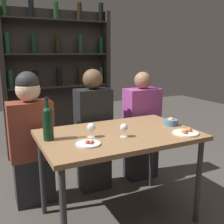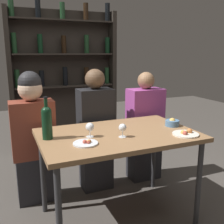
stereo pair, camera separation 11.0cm
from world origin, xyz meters
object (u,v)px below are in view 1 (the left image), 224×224
(food_plate_1, at_px, (186,132))
(seated_person_right, at_px, (141,129))
(wine_glass_0, at_px, (91,128))
(snack_bowl, at_px, (171,122))
(food_plate_0, at_px, (88,143))
(seated_person_center, at_px, (94,134))
(wine_bottle, at_px, (48,122))
(wine_glass_1, at_px, (124,128))
(seated_person_left, at_px, (32,140))

(food_plate_1, distance_m, seated_person_right, 0.88)
(wine_glass_0, bearing_deg, snack_bowl, 0.58)
(food_plate_0, xyz_separation_m, seated_person_center, (0.33, 0.74, -0.18))
(wine_bottle, height_order, seated_person_center, seated_person_center)
(wine_bottle, xyz_separation_m, food_plate_0, (0.23, -0.23, -0.13))
(wine_glass_1, bearing_deg, snack_bowl, 11.50)
(wine_bottle, height_order, snack_bowl, wine_bottle)
(wine_bottle, relative_size, food_plate_1, 1.56)
(food_plate_1, height_order, seated_person_left, seated_person_left)
(snack_bowl, relative_size, seated_person_center, 0.10)
(wine_glass_1, distance_m, seated_person_right, 0.96)
(wine_glass_1, height_order, food_plate_0, wine_glass_1)
(seated_person_center, distance_m, seated_person_right, 0.58)
(wine_glass_0, relative_size, seated_person_right, 0.09)
(wine_bottle, height_order, seated_person_left, seated_person_left)
(wine_bottle, distance_m, food_plate_0, 0.35)
(wine_glass_1, xyz_separation_m, food_plate_0, (-0.31, -0.04, -0.06))
(snack_bowl, bearing_deg, seated_person_left, 152.86)
(food_plate_0, relative_size, snack_bowl, 1.47)
(food_plate_1, xyz_separation_m, snack_bowl, (0.05, 0.26, 0.02))
(food_plate_0, distance_m, seated_person_left, 0.81)
(wine_glass_0, xyz_separation_m, seated_person_center, (0.25, 0.59, -0.25))
(wine_glass_1, distance_m, food_plate_0, 0.32)
(wine_glass_0, height_order, seated_person_right, seated_person_right)
(wine_bottle, xyz_separation_m, seated_person_left, (-0.05, 0.51, -0.30))
(food_plate_0, bearing_deg, seated_person_center, 65.57)
(food_plate_0, height_order, seated_person_left, seated_person_left)
(food_plate_0, height_order, seated_person_right, seated_person_right)
(food_plate_1, height_order, seated_person_center, seated_person_center)
(wine_bottle, distance_m, seated_person_center, 0.82)
(wine_glass_0, distance_m, seated_person_right, 1.06)
(wine_bottle, height_order, seated_person_right, seated_person_right)
(wine_bottle, relative_size, seated_person_left, 0.26)
(wine_bottle, height_order, food_plate_0, wine_bottle)
(seated_person_left, bearing_deg, seated_person_center, 0.00)
(food_plate_0, bearing_deg, snack_bowl, 10.16)
(food_plate_1, height_order, snack_bowl, snack_bowl)
(snack_bowl, bearing_deg, food_plate_1, -101.76)
(wine_glass_1, xyz_separation_m, seated_person_right, (0.60, 0.69, -0.28))
(wine_glass_1, height_order, snack_bowl, wine_glass_1)
(wine_glass_0, relative_size, seated_person_center, 0.09)
(wine_bottle, xyz_separation_m, wine_glass_0, (0.31, -0.08, -0.06))
(wine_glass_0, bearing_deg, food_plate_1, -19.09)
(seated_person_left, bearing_deg, food_plate_1, -37.77)
(seated_person_left, bearing_deg, wine_bottle, -84.01)
(wine_bottle, bearing_deg, seated_person_left, 95.99)
(snack_bowl, height_order, seated_person_right, seated_person_right)
(seated_person_right, bearing_deg, snack_bowl, -95.96)
(seated_person_center, xyz_separation_m, seated_person_right, (0.58, 0.00, -0.03))
(food_plate_0, xyz_separation_m, food_plate_1, (0.80, -0.10, 0.00))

